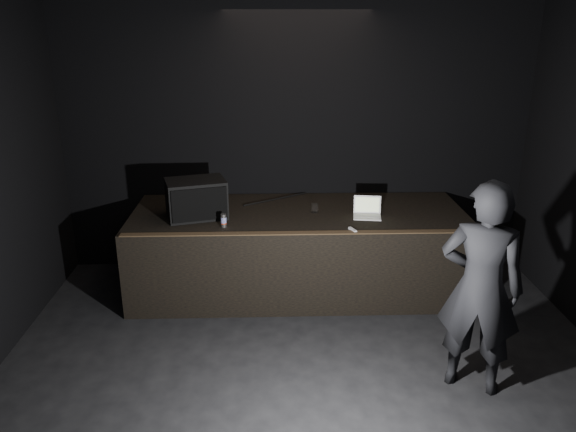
% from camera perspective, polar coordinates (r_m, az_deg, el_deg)
% --- Properties ---
extents(room_walls, '(6.10, 7.10, 3.52)m').
position_cam_1_polar(room_walls, '(3.84, 3.24, 1.54)').
color(room_walls, black).
rests_on(room_walls, ground).
extents(stage_riser, '(4.00, 1.50, 1.00)m').
position_cam_1_polar(stage_riser, '(6.92, 1.08, -3.50)').
color(stage_riser, black).
rests_on(stage_riser, ground).
extents(riser_lip, '(3.92, 0.10, 0.01)m').
position_cam_1_polar(riser_lip, '(6.08, 1.44, -1.72)').
color(riser_lip, brown).
rests_on(riser_lip, stage_riser).
extents(stage_monitor, '(0.77, 0.65, 0.45)m').
position_cam_1_polar(stage_monitor, '(6.59, -9.30, 1.75)').
color(stage_monitor, black).
rests_on(stage_monitor, stage_riser).
extents(cable, '(0.82, 0.53, 0.02)m').
position_cam_1_polar(cable, '(7.19, -1.25, 1.73)').
color(cable, black).
rests_on(cable, stage_riser).
extents(laptop, '(0.35, 0.33, 0.22)m').
position_cam_1_polar(laptop, '(6.66, 8.05, 0.48)').
color(laptop, silver).
rests_on(laptop, stage_riser).
extents(beer_can, '(0.06, 0.06, 0.15)m').
position_cam_1_polar(beer_can, '(6.28, -6.56, -0.46)').
color(beer_can, silver).
rests_on(beer_can, stage_riser).
extents(plastic_cup, '(0.08, 0.08, 0.11)m').
position_cam_1_polar(plastic_cup, '(6.72, 2.73, 0.80)').
color(plastic_cup, white).
rests_on(plastic_cup, stage_riser).
extents(wii_remote, '(0.08, 0.14, 0.03)m').
position_cam_1_polar(wii_remote, '(6.18, 6.58, -1.40)').
color(wii_remote, silver).
rests_on(wii_remote, stage_riser).
extents(person, '(0.85, 0.73, 1.97)m').
position_cam_1_polar(person, '(5.19, 18.96, -6.96)').
color(person, black).
rests_on(person, ground).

